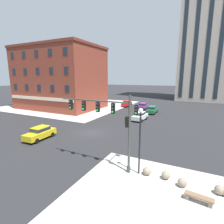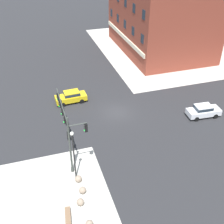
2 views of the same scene
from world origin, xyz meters
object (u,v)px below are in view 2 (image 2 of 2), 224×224
traffic_signal_main (67,126)px  street_lamp_corner_near (73,150)px  car_cross_eastbound (71,96)px  car_main_northbound_far (203,110)px  bollard_sphere_curb_e (89,224)px  bench_near_signal (68,216)px  bollard_sphere_curb_b (83,190)px  bollard_sphere_curb_a (78,179)px  bollard_sphere_curb_c (80,202)px

traffic_signal_main → street_lamp_corner_near: bearing=0.6°
car_cross_eastbound → car_main_northbound_far: bearing=61.1°
bollard_sphere_curb_e → car_cross_eastbound: (-20.52, 2.33, 0.57)m
traffic_signal_main → car_cross_eastbound: size_ratio=1.60×
bench_near_signal → car_cross_eastbound: 19.60m
bollard_sphere_curb_b → street_lamp_corner_near: bearing=-175.0°
bollard_sphere_curb_a → car_main_northbound_far: (-6.38, 18.18, 0.57)m
traffic_signal_main → bench_near_signal: (7.31, -1.61, -4.30)m
car_main_northbound_far → bollard_sphere_curb_e: bearing=-57.5°
traffic_signal_main → bench_near_signal: size_ratio=3.88×
traffic_signal_main → bench_near_signal: bearing=-12.4°
bench_near_signal → street_lamp_corner_near: size_ratio=0.32×
bench_near_signal → car_main_northbound_far: size_ratio=0.41×
bollard_sphere_curb_e → bench_near_signal: bollard_sphere_curb_e is taller
bollard_sphere_curb_a → street_lamp_corner_near: size_ratio=0.12×
street_lamp_corner_near → traffic_signal_main: bearing=-179.4°
bollard_sphere_curb_e → bench_near_signal: size_ratio=0.38×
bollard_sphere_curb_a → street_lamp_corner_near: bearing=-170.5°
traffic_signal_main → bollard_sphere_curb_e: size_ratio=10.32×
bollard_sphere_curb_b → street_lamp_corner_near: (-2.24, -0.19, 3.23)m
bollard_sphere_curb_b → car_main_northbound_far: bearing=113.7°
bench_near_signal → bollard_sphere_curb_c: bearing=130.4°
car_main_northbound_far → bollard_sphere_curb_a: bearing=-70.7°
car_main_northbound_far → car_cross_eastbound: bearing=-118.9°
bollard_sphere_curb_b → car_cross_eastbound: 16.90m
traffic_signal_main → car_cross_eastbound: 12.67m
car_main_northbound_far → bench_near_signal: bearing=-62.5°
traffic_signal_main → bollard_sphere_curb_c: size_ratio=10.32×
bollard_sphere_curb_a → bollard_sphere_curb_c: (2.85, -0.42, 0.00)m
bollard_sphere_curb_b → bollard_sphere_curb_a: bearing=-177.1°
bollard_sphere_curb_b → street_lamp_corner_near: 3.93m
car_main_northbound_far → street_lamp_corner_near: bearing=-72.7°
bollard_sphere_curb_b → car_main_northbound_far: size_ratio=0.15×
bollard_sphere_curb_b → bollard_sphere_curb_c: bearing=-20.9°
bench_near_signal → street_lamp_corner_near: street_lamp_corner_near is taller
bollard_sphere_curb_c → car_main_northbound_far: (-9.22, 18.59, 0.57)m
traffic_signal_main → bollard_sphere_curb_e: 9.63m
bollard_sphere_curb_e → bollard_sphere_curb_a: bearing=178.3°
traffic_signal_main → car_main_northbound_far: bearing=99.5°
bollard_sphere_curb_c → bench_near_signal: bearing=-49.6°
bollard_sphere_curb_c → car_cross_eastbound: 18.25m
bollard_sphere_curb_c → car_cross_eastbound: (-18.06, 2.58, 0.57)m
bollard_sphere_curb_e → bench_near_signal: 2.07m
bollard_sphere_curb_c → traffic_signal_main: bearing=177.5°
bollard_sphere_curb_b → bench_near_signal: bearing=-37.0°
car_cross_eastbound → bollard_sphere_curb_e: bearing=-6.5°
bollard_sphere_curb_e → bench_near_signal: bearing=-129.7°
bollard_sphere_curb_a → car_main_northbound_far: size_ratio=0.15×
bollard_sphere_curb_e → traffic_signal_main: bearing=179.9°
bollard_sphere_curb_a → car_cross_eastbound: car_cross_eastbound is taller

